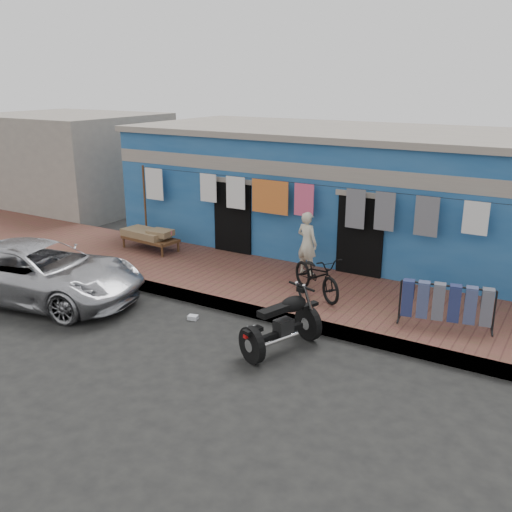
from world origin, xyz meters
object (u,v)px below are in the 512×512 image
Objects in this scene: motorcycle at (282,321)px; charpoy at (150,239)px; jeans_rack at (446,305)px; seated_person at (307,243)px; bicycle at (317,270)px; car at (40,271)px.

motorcycle reaches higher than charpoy.
jeans_rack is at bearing -6.71° from charpoy.
seated_person is at bearing 4.89° from charpoy.
charpoy is (-5.23, 0.74, -0.27)m from bicycle.
bicycle is at bearing -8.09° from charpoy.
motorcycle is at bearing -96.03° from car.
bicycle reaches higher than motorcycle.
bicycle is 2.72m from jeans_rack.
seated_person is 0.83× the size of jeans_rack.
seated_person reaches higher than motorcycle.
motorcycle is (5.63, 0.57, -0.10)m from car.
charpoy is at bearing 169.95° from motorcycle.
motorcycle is at bearing -137.24° from bicycle.
seated_person is at bearing 126.84° from motorcycle.
bicycle is 0.99× the size of charpoy.
car is 5.95m from seated_person.
bicycle reaches higher than car.
jeans_rack is at bearing -83.86° from car.
jeans_rack is (2.71, -0.19, -0.13)m from bicycle.
charpoy is at bearing -12.36° from car.
seated_person reaches higher than charpoy.
car is at bearing -156.50° from motorcycle.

